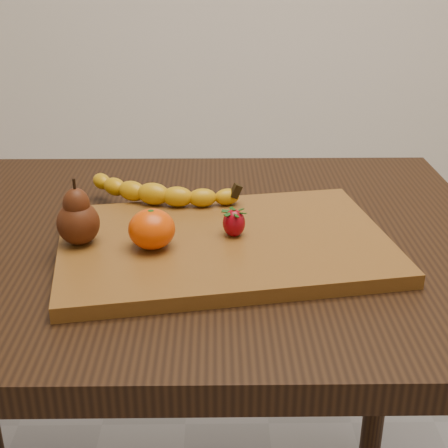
{
  "coord_description": "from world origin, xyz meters",
  "views": [
    {
      "loc": [
        0.09,
        -0.84,
        1.15
      ],
      "look_at": [
        0.1,
        -0.06,
        0.8
      ],
      "focal_mm": 50.0,
      "sensor_mm": 36.0,
      "label": 1
    }
  ],
  "objects_px": {
    "cutting_board": "(224,244)",
    "pear": "(77,212)",
    "mandarin": "(152,229)",
    "table": "(162,290)"
  },
  "relations": [
    {
      "from": "cutting_board",
      "to": "pear",
      "type": "bearing_deg",
      "value": 174.66
    },
    {
      "from": "pear",
      "to": "mandarin",
      "type": "distance_m",
      "value": 0.1
    },
    {
      "from": "cutting_board",
      "to": "mandarin",
      "type": "height_order",
      "value": "mandarin"
    },
    {
      "from": "cutting_board",
      "to": "mandarin",
      "type": "distance_m",
      "value": 0.11
    },
    {
      "from": "table",
      "to": "pear",
      "type": "xyz_separation_m",
      "value": [
        -0.1,
        -0.07,
        0.16
      ]
    },
    {
      "from": "table",
      "to": "mandarin",
      "type": "distance_m",
      "value": 0.17
    },
    {
      "from": "table",
      "to": "pear",
      "type": "distance_m",
      "value": 0.2
    },
    {
      "from": "table",
      "to": "pear",
      "type": "height_order",
      "value": "pear"
    },
    {
      "from": "table",
      "to": "pear",
      "type": "relative_size",
      "value": 11.11
    },
    {
      "from": "table",
      "to": "cutting_board",
      "type": "height_order",
      "value": "cutting_board"
    }
  ]
}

